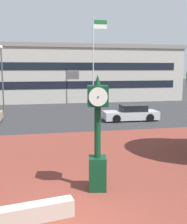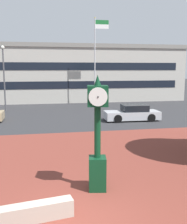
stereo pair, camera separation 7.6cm
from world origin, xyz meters
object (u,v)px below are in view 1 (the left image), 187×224
(street_lamp_post, at_px, (2,71))
(street_clock, at_px, (98,137))
(car_street_mid, at_px, (131,113))
(flagpole_primary, at_px, (95,55))
(civic_building, at_px, (70,73))

(street_lamp_post, bearing_deg, street_clock, -74.59)
(car_street_mid, relative_size, street_lamp_post, 0.70)
(flagpole_primary, height_order, street_lamp_post, flagpole_primary)
(car_street_mid, height_order, street_lamp_post, street_lamp_post)
(car_street_mid, relative_size, flagpole_primary, 0.46)
(flagpole_primary, bearing_deg, street_clock, -101.35)
(civic_building, distance_m, street_lamp_post, 14.63)
(flagpole_primary, relative_size, street_lamp_post, 1.53)
(flagpole_primary, height_order, civic_building, flagpole_primary)
(street_lamp_post, bearing_deg, civic_building, 56.70)
(street_clock, xyz_separation_m, street_lamp_post, (-5.27, 19.14, 2.04))
(car_street_mid, distance_m, civic_building, 19.64)
(car_street_mid, distance_m, street_lamp_post, 13.21)
(car_street_mid, xyz_separation_m, street_lamp_post, (-10.70, 6.99, 3.33))
(street_clock, relative_size, flagpole_primary, 0.41)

